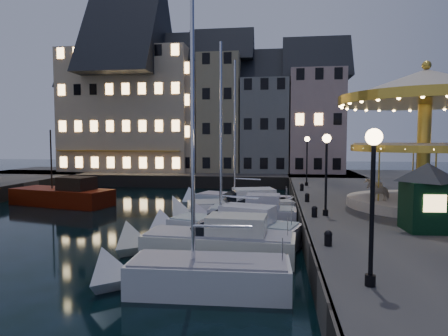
# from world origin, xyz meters

# --- Properties ---
(ground) EXTENTS (160.00, 160.00, 0.00)m
(ground) POSITION_xyz_m (0.00, 0.00, 0.00)
(ground) COLOR black
(ground) RESTS_ON ground
(quay_east) EXTENTS (16.00, 56.00, 1.30)m
(quay_east) POSITION_xyz_m (14.00, 6.00, 0.65)
(quay_east) COLOR #474442
(quay_east) RESTS_ON ground
(quay_north) EXTENTS (44.00, 12.00, 1.30)m
(quay_north) POSITION_xyz_m (-8.00, 28.00, 0.65)
(quay_north) COLOR #474442
(quay_north) RESTS_ON ground
(quaywall_e) EXTENTS (0.15, 44.00, 1.30)m
(quaywall_e) POSITION_xyz_m (6.00, 6.00, 0.65)
(quaywall_e) COLOR #47423A
(quaywall_e) RESTS_ON ground
(quaywall_n) EXTENTS (48.00, 0.15, 1.30)m
(quaywall_n) POSITION_xyz_m (-6.00, 22.00, 0.65)
(quaywall_n) COLOR #47423A
(quaywall_n) RESTS_ON ground
(streetlamp_a) EXTENTS (0.44, 0.44, 4.17)m
(streetlamp_a) POSITION_xyz_m (7.20, -9.00, 4.02)
(streetlamp_a) COLOR black
(streetlamp_a) RESTS_ON quay_east
(streetlamp_b) EXTENTS (0.44, 0.44, 4.17)m
(streetlamp_b) POSITION_xyz_m (7.20, 1.00, 4.02)
(streetlamp_b) COLOR black
(streetlamp_b) RESTS_ON quay_east
(streetlamp_c) EXTENTS (0.44, 0.44, 4.17)m
(streetlamp_c) POSITION_xyz_m (7.20, 14.50, 4.02)
(streetlamp_c) COLOR black
(streetlamp_c) RESTS_ON quay_east
(bollard_a) EXTENTS (0.30, 0.30, 0.57)m
(bollard_a) POSITION_xyz_m (6.60, -5.00, 1.60)
(bollard_a) COLOR black
(bollard_a) RESTS_ON quay_east
(bollard_b) EXTENTS (0.30, 0.30, 0.57)m
(bollard_b) POSITION_xyz_m (6.60, 0.50, 1.60)
(bollard_b) COLOR black
(bollard_b) RESTS_ON quay_east
(bollard_c) EXTENTS (0.30, 0.30, 0.57)m
(bollard_c) POSITION_xyz_m (6.60, 5.50, 1.60)
(bollard_c) COLOR black
(bollard_c) RESTS_ON quay_east
(bollard_d) EXTENTS (0.30, 0.30, 0.57)m
(bollard_d) POSITION_xyz_m (6.60, 11.00, 1.60)
(bollard_d) COLOR black
(bollard_d) RESTS_ON quay_east
(townhouse_na) EXTENTS (5.50, 8.00, 12.80)m
(townhouse_na) POSITION_xyz_m (-19.50, 30.00, 7.78)
(townhouse_na) COLOR gray
(townhouse_na) RESTS_ON quay_north
(townhouse_nb) EXTENTS (6.16, 8.00, 13.80)m
(townhouse_nb) POSITION_xyz_m (-14.05, 30.00, 8.28)
(townhouse_nb) COLOR slate
(townhouse_nb) RESTS_ON quay_north
(townhouse_nc) EXTENTS (6.82, 8.00, 14.80)m
(townhouse_nc) POSITION_xyz_m (-8.00, 30.00, 8.78)
(townhouse_nc) COLOR tan
(townhouse_nc) RESTS_ON quay_north
(townhouse_nd) EXTENTS (5.50, 8.00, 15.80)m
(townhouse_nd) POSITION_xyz_m (-2.25, 30.00, 9.28)
(townhouse_nd) COLOR gray
(townhouse_nd) RESTS_ON quay_north
(townhouse_ne) EXTENTS (6.16, 8.00, 12.80)m
(townhouse_ne) POSITION_xyz_m (3.20, 30.00, 7.78)
(townhouse_ne) COLOR slate
(townhouse_ne) RESTS_ON quay_north
(townhouse_nf) EXTENTS (6.82, 8.00, 13.80)m
(townhouse_nf) POSITION_xyz_m (9.25, 30.00, 8.28)
(townhouse_nf) COLOR tan
(townhouse_nf) RESTS_ON quay_north
(hotel_corner) EXTENTS (17.60, 9.00, 16.80)m
(hotel_corner) POSITION_xyz_m (-14.00, 30.00, 9.78)
(hotel_corner) COLOR beige
(hotel_corner) RESTS_ON quay_north
(motorboat_a) EXTENTS (6.49, 2.27, 10.77)m
(motorboat_a) POSITION_xyz_m (1.91, -6.81, 0.54)
(motorboat_a) COLOR silver
(motorboat_a) RESTS_ON ground
(motorboat_b) EXTENTS (7.63, 2.61, 2.15)m
(motorboat_b) POSITION_xyz_m (1.83, -2.93, 0.64)
(motorboat_b) COLOR silver
(motorboat_b) RESTS_ON ground
(motorboat_c) EXTENTS (7.70, 4.07, 10.29)m
(motorboat_c) POSITION_xyz_m (2.14, -0.01, 0.67)
(motorboat_c) COLOR silver
(motorboat_c) RESTS_ON ground
(motorboat_d) EXTENTS (6.22, 2.16, 2.15)m
(motorboat_d) POSITION_xyz_m (2.86, 3.84, 0.63)
(motorboat_d) COLOR silver
(motorboat_d) RESTS_ON ground
(motorboat_e) EXTENTS (8.05, 4.40, 2.15)m
(motorboat_e) POSITION_xyz_m (1.99, 6.21, 0.64)
(motorboat_e) COLOR silver
(motorboat_e) RESTS_ON ground
(motorboat_f) EXTENTS (8.20, 4.42, 10.98)m
(motorboat_f) POSITION_xyz_m (1.72, 9.42, 0.53)
(motorboat_f) COLOR silver
(motorboat_f) RESTS_ON ground
(red_fishing_boat) EXTENTS (8.70, 4.75, 6.18)m
(red_fishing_boat) POSITION_xyz_m (-12.04, 9.63, 0.71)
(red_fishing_boat) COLOR #591103
(red_fishing_boat) RESTS_ON ground
(carousel) EXTENTS (9.48, 9.48, 8.29)m
(carousel) POSITION_xyz_m (12.96, 4.16, 6.76)
(carousel) COLOR beige
(carousel) RESTS_ON quay_east
(ticket_kiosk) EXTENTS (2.82, 2.82, 3.31)m
(ticket_kiosk) POSITION_xyz_m (11.03, -2.00, 3.27)
(ticket_kiosk) COLOR black
(ticket_kiosk) RESTS_ON quay_east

